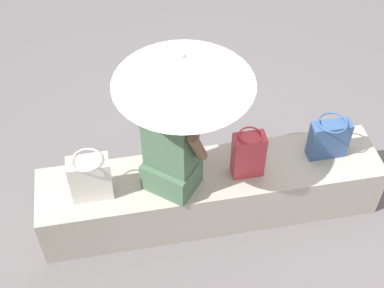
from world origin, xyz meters
The scene contains 7 objects.
ground_plane centered at (0.00, 0.00, 0.00)m, with size 14.00×14.00×0.00m, color #605B5E.
stone_bench centered at (0.00, 0.00, 0.22)m, with size 2.49×0.52×0.45m, color #A8A093.
person_seated centered at (0.30, 0.06, 0.84)m, with size 0.49×0.45×0.90m.
parasol centered at (0.20, 0.02, 1.42)m, with size 0.87×0.87×1.10m.
handbag_black centered at (0.84, 0.05, 0.62)m, with size 0.28×0.21×0.36m.
tote_bag_canvas centered at (-0.86, -0.02, 0.61)m, with size 0.28×0.21×0.33m.
shoulder_bag_spare centered at (-0.25, 0.04, 0.63)m, with size 0.22×0.17×0.38m.
Camera 1 is at (0.60, 2.46, 3.42)m, focal length 51.02 mm.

